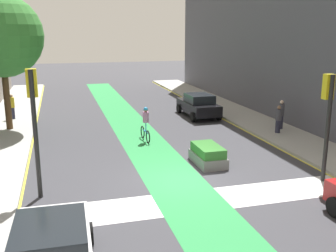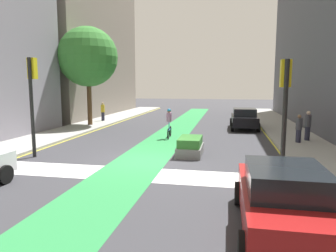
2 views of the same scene
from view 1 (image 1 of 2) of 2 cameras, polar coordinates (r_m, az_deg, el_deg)
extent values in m
plane|color=#38383D|center=(15.71, 1.96, -7.83)|extent=(120.00, 120.00, 0.00)
cube|color=#2D8C47|center=(15.63, 0.93, -7.93)|extent=(2.40, 60.00, 0.01)
cube|color=silver|center=(13.97, 4.47, -10.70)|extent=(12.00, 1.80, 0.01)
cube|color=yellow|center=(15.15, -20.56, -9.57)|extent=(0.16, 60.00, 0.01)
cube|color=yellow|center=(18.34, 20.23, -5.49)|extent=(0.16, 60.00, 0.01)
cube|color=#4C4C56|center=(33.12, 18.46, 14.64)|extent=(9.61, 27.38, 13.41)
cylinder|color=black|center=(16.19, 22.11, -0.46)|extent=(0.16, 0.16, 4.17)
cube|color=gold|center=(16.06, 22.19, 5.30)|extent=(0.35, 0.28, 0.95)
sphere|color=red|center=(16.13, 21.98, 6.43)|extent=(0.20, 0.20, 0.20)
sphere|color=#4C380C|center=(16.17, 21.89, 5.37)|extent=(0.20, 0.20, 0.20)
sphere|color=#0C3814|center=(16.21, 21.79, 4.33)|extent=(0.20, 0.20, 0.20)
cylinder|color=black|center=(14.19, -18.62, -1.34)|extent=(0.16, 0.16, 4.52)
cube|color=gold|center=(14.05, -19.13, 5.90)|extent=(0.35, 0.28, 0.95)
sphere|color=red|center=(14.16, -19.20, 7.17)|extent=(0.20, 0.20, 0.20)
sphere|color=#4C380C|center=(14.19, -19.10, 5.97)|extent=(0.20, 0.20, 0.20)
sphere|color=#0C3814|center=(14.23, -19.01, 4.78)|extent=(0.20, 0.20, 0.20)
cube|color=black|center=(9.50, -16.72, -15.00)|extent=(1.65, 2.04, 0.55)
cylinder|color=black|center=(11.51, -20.69, -15.49)|extent=(0.24, 0.65, 0.64)
cylinder|color=black|center=(11.41, -11.37, -15.08)|extent=(0.24, 0.65, 0.64)
cube|color=black|center=(27.02, 4.39, 2.78)|extent=(1.85, 4.22, 0.70)
cube|color=black|center=(26.72, 4.57, 4.02)|extent=(1.62, 2.02, 0.55)
cylinder|color=black|center=(28.15, 1.61, 2.53)|extent=(0.23, 0.64, 0.64)
cylinder|color=black|center=(28.75, 5.03, 2.72)|extent=(0.23, 0.64, 0.64)
cylinder|color=black|center=(25.43, 3.64, 1.30)|extent=(0.23, 0.64, 0.64)
cylinder|color=black|center=(26.09, 7.36, 1.53)|extent=(0.23, 0.64, 0.64)
cylinder|color=black|center=(13.79, 23.03, -10.72)|extent=(0.22, 0.64, 0.64)
torus|color=black|center=(21.61, -3.70, -0.88)|extent=(0.10, 0.68, 0.68)
torus|color=black|center=(20.63, -2.92, -1.57)|extent=(0.10, 0.68, 0.68)
cylinder|color=#2672BF|center=(21.07, -3.33, -0.74)|extent=(0.12, 0.95, 0.06)
cylinder|color=#2672BF|center=(20.87, -3.22, -0.12)|extent=(0.05, 0.05, 0.50)
cylinder|color=#BF72A5|center=(20.75, -3.24, 1.29)|extent=(0.32, 0.32, 0.55)
sphere|color=#8C6647|center=(20.67, -3.26, 2.33)|extent=(0.22, 0.22, 0.22)
sphere|color=#268CCC|center=(20.66, -3.26, 2.44)|extent=(0.23, 0.23, 0.23)
cylinder|color=#262638|center=(23.93, 15.98, 0.54)|extent=(0.28, 0.28, 0.78)
cylinder|color=#3F3F47|center=(23.78, 16.10, 2.26)|extent=(0.34, 0.34, 0.69)
sphere|color=beige|center=(23.70, 16.17, 3.35)|extent=(0.22, 0.22, 0.22)
cylinder|color=#262638|center=(27.52, -21.58, 1.74)|extent=(0.28, 0.28, 0.74)
cylinder|color=gold|center=(27.40, -21.70, 3.18)|extent=(0.34, 0.34, 0.66)
sphere|color=tan|center=(27.33, -21.78, 4.08)|extent=(0.21, 0.21, 0.21)
cylinder|color=#262638|center=(22.96, 15.61, -0.07)|extent=(0.28, 0.28, 0.71)
cylinder|color=#3F3F47|center=(22.82, 15.72, 1.57)|extent=(0.34, 0.34, 0.63)
sphere|color=#8C6647|center=(22.74, 15.79, 2.60)|extent=(0.21, 0.21, 0.21)
cylinder|color=brown|center=(24.50, -22.29, 3.83)|extent=(0.36, 0.36, 3.70)
sphere|color=#387F33|center=(24.21, -23.05, 11.93)|extent=(4.63, 4.63, 4.63)
cube|color=slate|center=(17.55, 5.78, -4.78)|extent=(1.13, 2.03, 0.45)
cube|color=#33722D|center=(17.42, 5.82, -3.45)|extent=(1.02, 1.83, 0.40)
camera|label=2|loc=(8.29, 62.29, -11.18)|focal=32.89mm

